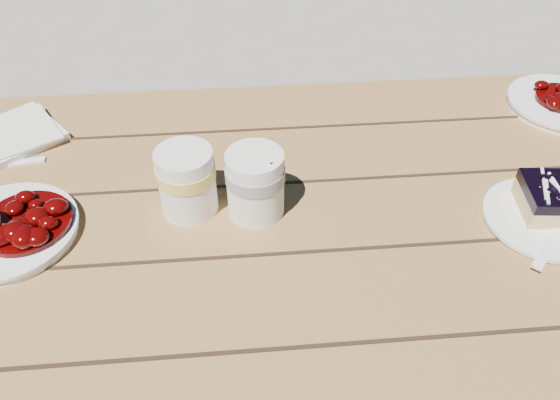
{
  "coord_description": "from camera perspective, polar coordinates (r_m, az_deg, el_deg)",
  "views": [
    {
      "loc": [
        -0.1,
        -0.62,
        1.35
      ],
      "look_at": [
        -0.05,
        -0.03,
        0.81
      ],
      "focal_mm": 35.0,
      "sensor_mm": 36.0,
      "label": 1
    }
  ],
  "objects": [
    {
      "name": "picnic_table",
      "position": [
        0.99,
        2.93,
        -8.26
      ],
      "size": [
        2.0,
        1.55,
        0.75
      ],
      "color": "brown",
      "rests_on": "ground"
    },
    {
      "name": "fork_dessert",
      "position": [
        0.9,
        26.33,
        -3.97
      ],
      "size": [
        0.12,
        0.14,
        0.0
      ],
      "primitive_type": null,
      "rotation": [
        0.0,
        0.0,
        -0.71
      ],
      "color": "white",
      "rests_on": "dessert_plate"
    },
    {
      "name": "main_plate",
      "position": [
        0.93,
        -26.58,
        -3.03
      ],
      "size": [
        0.21,
        0.21,
        0.02
      ],
      "primitive_type": "cylinder",
      "color": "white",
      "rests_on": "picnic_table"
    },
    {
      "name": "blueberry_cake",
      "position": [
        0.94,
        26.6,
        0.18
      ],
      "size": [
        0.1,
        0.1,
        0.05
      ],
      "rotation": [
        0.0,
        0.0,
        -0.11
      ],
      "color": "#D8BF76",
      "rests_on": "dessert_plate"
    },
    {
      "name": "napkin_stack",
      "position": [
        1.14,
        -26.05,
        6.09
      ],
      "size": [
        0.21,
        0.21,
        0.01
      ],
      "primitive_type": "cube",
      "rotation": [
        0.0,
        0.0,
        0.68
      ],
      "color": "white",
      "rests_on": "picnic_table"
    },
    {
      "name": "goulash_stew",
      "position": [
        0.9,
        -25.3,
        -1.44
      ],
      "size": [
        0.14,
        0.14,
        0.04
      ],
      "primitive_type": null,
      "color": "#460302",
      "rests_on": "main_plate"
    },
    {
      "name": "fork_table",
      "position": [
        1.08,
        -26.54,
        3.42
      ],
      "size": [
        0.16,
        0.04,
        0.0
      ],
      "primitive_type": null,
      "rotation": [
        0.0,
        0.0,
        1.69
      ],
      "color": "white",
      "rests_on": "picnic_table"
    },
    {
      "name": "second_cup",
      "position": [
        0.86,
        -9.69,
        1.93
      ],
      "size": [
        0.09,
        0.09,
        0.11
      ],
      "primitive_type": "cylinder",
      "color": "white",
      "rests_on": "picnic_table"
    },
    {
      "name": "dessert_plate",
      "position": [
        0.95,
        25.9,
        -1.81
      ],
      "size": [
        0.18,
        0.18,
        0.01
      ],
      "primitive_type": "cylinder",
      "color": "white",
      "rests_on": "picnic_table"
    },
    {
      "name": "coffee_cup",
      "position": [
        0.84,
        -2.58,
        1.69
      ],
      "size": [
        0.09,
        0.09,
        0.11
      ],
      "primitive_type": "cylinder",
      "color": "white",
      "rests_on": "picnic_table"
    }
  ]
}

